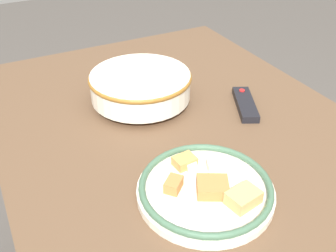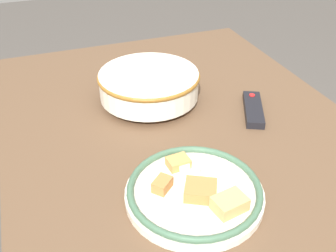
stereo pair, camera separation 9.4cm
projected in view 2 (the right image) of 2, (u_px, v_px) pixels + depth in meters
name	position (u px, v px, depth m)	size (l,w,h in m)	color
dining_table	(193.00, 168.00, 1.01)	(1.35, 0.90, 0.74)	brown
noodle_bowl	(149.00, 84.00, 1.10)	(0.29, 0.29, 0.09)	silver
food_plate	(195.00, 191.00, 0.80)	(0.28, 0.28, 0.05)	silver
tv_remote	(253.00, 109.00, 1.07)	(0.17, 0.11, 0.02)	black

